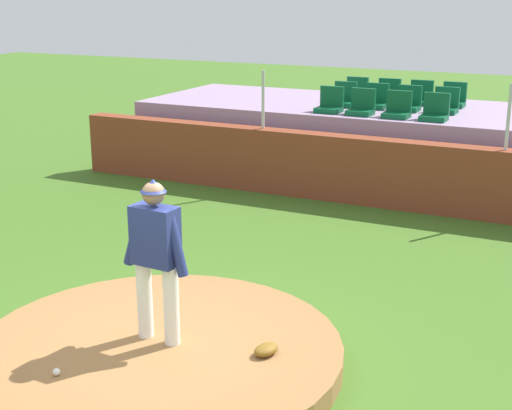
% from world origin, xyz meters
% --- Properties ---
extents(ground_plane, '(60.00, 60.00, 0.00)m').
position_xyz_m(ground_plane, '(0.00, 0.00, 0.00)').
color(ground_plane, '#3F6820').
extents(pitchers_mound, '(3.95, 3.95, 0.23)m').
position_xyz_m(pitchers_mound, '(0.00, 0.00, 0.11)').
color(pitchers_mound, olive).
rests_on(pitchers_mound, ground_plane).
extents(pitcher, '(0.82, 0.29, 1.78)m').
position_xyz_m(pitcher, '(-0.03, 0.09, 1.26)').
color(pitcher, white).
rests_on(pitcher, pitchers_mound).
extents(baseball, '(0.07, 0.07, 0.07)m').
position_xyz_m(baseball, '(-0.51, -0.99, 0.27)').
color(baseball, white).
rests_on(baseball, pitchers_mound).
extents(fielding_glove, '(0.28, 0.34, 0.11)m').
position_xyz_m(fielding_glove, '(1.14, 0.29, 0.28)').
color(fielding_glove, brown).
rests_on(fielding_glove, pitchers_mound).
extents(brick_barrier, '(12.11, 0.40, 1.24)m').
position_xyz_m(brick_barrier, '(0.00, 6.85, 0.62)').
color(brick_barrier, brown).
rests_on(brick_barrier, ground_plane).
extents(fence_post_left, '(0.06, 0.06, 1.12)m').
position_xyz_m(fence_post_left, '(-2.01, 6.85, 1.80)').
color(fence_post_left, silver).
rests_on(fence_post_left, brick_barrier).
extents(fence_post_right, '(0.06, 0.06, 1.12)m').
position_xyz_m(fence_post_right, '(2.50, 6.85, 1.80)').
color(fence_post_right, silver).
rests_on(fence_post_right, brick_barrier).
extents(bleacher_platform, '(10.69, 3.49, 1.48)m').
position_xyz_m(bleacher_platform, '(0.00, 9.08, 0.74)').
color(bleacher_platform, '#9A809F').
rests_on(bleacher_platform, ground_plane).
extents(stadium_chair_0, '(0.48, 0.44, 0.50)m').
position_xyz_m(stadium_chair_0, '(-1.03, 7.88, 1.64)').
color(stadium_chair_0, '#0B532D').
rests_on(stadium_chair_0, bleacher_platform).
extents(stadium_chair_1, '(0.48, 0.44, 0.50)m').
position_xyz_m(stadium_chair_1, '(-0.37, 7.86, 1.64)').
color(stadium_chair_1, '#0B532D').
rests_on(stadium_chair_1, bleacher_platform).
extents(stadium_chair_2, '(0.48, 0.44, 0.50)m').
position_xyz_m(stadium_chair_2, '(0.35, 7.84, 1.64)').
color(stadium_chair_2, '#0B532D').
rests_on(stadium_chair_2, bleacher_platform).
extents(stadium_chair_3, '(0.48, 0.44, 0.50)m').
position_xyz_m(stadium_chair_3, '(1.07, 7.85, 1.64)').
color(stadium_chair_3, '#0B532D').
rests_on(stadium_chair_3, bleacher_platform).
extents(stadium_chair_4, '(0.48, 0.44, 0.50)m').
position_xyz_m(stadium_chair_4, '(-1.03, 8.74, 1.64)').
color(stadium_chair_4, '#0B532D').
rests_on(stadium_chair_4, bleacher_platform).
extents(stadium_chair_5, '(0.48, 0.44, 0.50)m').
position_xyz_m(stadium_chair_5, '(-0.36, 8.77, 1.64)').
color(stadium_chair_5, '#0B532D').
rests_on(stadium_chair_5, bleacher_platform).
extents(stadium_chair_6, '(0.48, 0.44, 0.50)m').
position_xyz_m(stadium_chair_6, '(0.33, 8.74, 1.64)').
color(stadium_chair_6, '#0B532D').
rests_on(stadium_chair_6, bleacher_platform).
extents(stadium_chair_7, '(0.48, 0.44, 0.50)m').
position_xyz_m(stadium_chair_7, '(1.06, 8.79, 1.64)').
color(stadium_chair_7, '#0B532D').
rests_on(stadium_chair_7, bleacher_platform).
extents(stadium_chair_8, '(0.48, 0.44, 0.50)m').
position_xyz_m(stadium_chair_8, '(-1.08, 9.64, 1.64)').
color(stadium_chair_8, '#0B532D').
rests_on(stadium_chair_8, bleacher_platform).
extents(stadium_chair_9, '(0.48, 0.44, 0.50)m').
position_xyz_m(stadium_chair_9, '(-0.36, 9.67, 1.64)').
color(stadium_chair_9, '#0B532D').
rests_on(stadium_chair_9, bleacher_platform).
extents(stadium_chair_10, '(0.48, 0.44, 0.50)m').
position_xyz_m(stadium_chair_10, '(0.34, 9.69, 1.64)').
color(stadium_chair_10, '#0B532D').
rests_on(stadium_chair_10, bleacher_platform).
extents(stadium_chair_11, '(0.48, 0.44, 0.50)m').
position_xyz_m(stadium_chair_11, '(1.04, 9.67, 1.64)').
color(stadium_chair_11, '#0B532D').
rests_on(stadium_chair_11, bleacher_platform).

